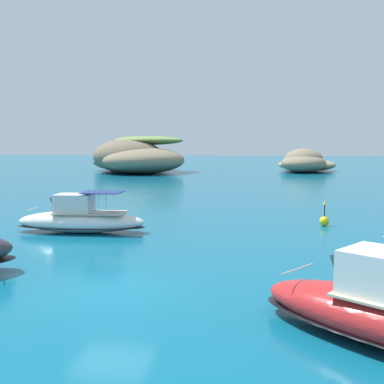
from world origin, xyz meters
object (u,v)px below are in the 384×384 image
(motorboat_white, at_px, (80,219))
(islet_large, at_px, (135,158))
(islet_small, at_px, (305,163))
(channel_buoy, at_px, (324,220))

(motorboat_white, bearing_deg, islet_large, 103.21)
(islet_small, height_order, motorboat_white, islet_small)
(islet_large, bearing_deg, motorboat_white, -76.79)
(islet_large, xyz_separation_m, islet_small, (29.95, 4.53, -0.99))
(islet_small, distance_m, motorboat_white, 63.02)
(islet_large, height_order, channel_buoy, islet_large)
(islet_large, height_order, motorboat_white, islet_large)
(islet_large, bearing_deg, channel_buoy, -62.99)
(islet_small, relative_size, motorboat_white, 2.31)
(islet_large, distance_m, islet_small, 30.31)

